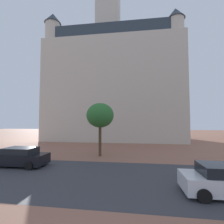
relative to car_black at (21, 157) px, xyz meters
name	(u,v)px	position (x,y,z in m)	size (l,w,h in m)	color
ground_plane	(104,174)	(7.33, -1.16, -0.73)	(120.00, 120.00, 0.00)	#93604C
street_asphalt_strip	(102,177)	(7.33, -1.76, -0.73)	(120.00, 8.01, 0.00)	#38383D
landmark_building	(114,84)	(5.13, 21.22, 10.80)	(26.30, 13.18, 37.80)	beige
car_black	(21,157)	(0.00, 0.00, 0.00)	(4.38, 2.11, 1.52)	black
tree_curb_far	(100,116)	(5.80, 4.64, 3.60)	(2.95, 2.95, 5.69)	#4C3823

